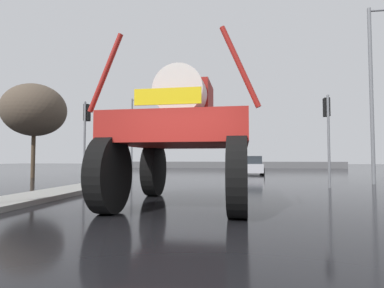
{
  "coord_description": "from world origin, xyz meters",
  "views": [
    {
      "loc": [
        1.18,
        -4.9,
        1.27
      ],
      "look_at": [
        -0.52,
        7.67,
        1.9
      ],
      "focal_mm": 28.61,
      "sensor_mm": 36.0,
      "label": 1
    }
  ],
  "objects_px": {
    "oversize_sprayer": "(186,136)",
    "streetlight_near_right": "(375,85)",
    "traffic_signal_near_right": "(327,120)",
    "streetlight_far_left": "(134,130)",
    "sedan_ahead": "(252,166)",
    "traffic_signal_near_left": "(86,124)",
    "bare_tree_left": "(34,110)"
  },
  "relations": [
    {
      "from": "oversize_sprayer",
      "to": "traffic_signal_near_right",
      "type": "xyz_separation_m",
      "value": [
        5.54,
        5.8,
        1.1
      ]
    },
    {
      "from": "oversize_sprayer",
      "to": "streetlight_near_right",
      "type": "xyz_separation_m",
      "value": [
        8.53,
        8.01,
        3.13
      ]
    },
    {
      "from": "traffic_signal_near_left",
      "to": "traffic_signal_near_right",
      "type": "xyz_separation_m",
      "value": [
        11.49,
        -0.0,
        0.01
      ]
    },
    {
      "from": "traffic_signal_near_right",
      "to": "streetlight_near_right",
      "type": "bearing_deg",
      "value": 36.49
    },
    {
      "from": "traffic_signal_near_right",
      "to": "sedan_ahead",
      "type": "bearing_deg",
      "value": 102.8
    },
    {
      "from": "traffic_signal_near_right",
      "to": "streetlight_far_left",
      "type": "distance_m",
      "value": 21.42
    },
    {
      "from": "bare_tree_left",
      "to": "streetlight_near_right",
      "type": "bearing_deg",
      "value": -7.6
    },
    {
      "from": "sedan_ahead",
      "to": "streetlight_near_right",
      "type": "bearing_deg",
      "value": -147.9
    },
    {
      "from": "streetlight_near_right",
      "to": "bare_tree_left",
      "type": "distance_m",
      "value": 21.03
    },
    {
      "from": "streetlight_far_left",
      "to": "bare_tree_left",
      "type": "distance_m",
      "value": 11.42
    },
    {
      "from": "sedan_ahead",
      "to": "traffic_signal_near_left",
      "type": "xyz_separation_m",
      "value": [
        -8.81,
        -11.76,
        2.29
      ]
    },
    {
      "from": "streetlight_near_right",
      "to": "streetlight_far_left",
      "type": "bearing_deg",
      "value": 141.81
    },
    {
      "from": "traffic_signal_near_left",
      "to": "streetlight_far_left",
      "type": "relative_size",
      "value": 0.55
    },
    {
      "from": "traffic_signal_near_left",
      "to": "sedan_ahead",
      "type": "bearing_deg",
      "value": 53.16
    },
    {
      "from": "sedan_ahead",
      "to": "bare_tree_left",
      "type": "xyz_separation_m",
      "value": [
        -15.17,
        -6.77,
        3.94
      ]
    },
    {
      "from": "sedan_ahead",
      "to": "bare_tree_left",
      "type": "relative_size",
      "value": 0.64
    },
    {
      "from": "oversize_sprayer",
      "to": "sedan_ahead",
      "type": "bearing_deg",
      "value": -7.17
    },
    {
      "from": "oversize_sprayer",
      "to": "streetlight_near_right",
      "type": "bearing_deg",
      "value": -44.7
    },
    {
      "from": "bare_tree_left",
      "to": "traffic_signal_near_right",
      "type": "bearing_deg",
      "value": -15.64
    },
    {
      "from": "streetlight_far_left",
      "to": "sedan_ahead",
      "type": "bearing_deg",
      "value": -19.33
    },
    {
      "from": "oversize_sprayer",
      "to": "bare_tree_left",
      "type": "bearing_deg",
      "value": 50.85
    },
    {
      "from": "traffic_signal_near_right",
      "to": "streetlight_near_right",
      "type": "relative_size",
      "value": 0.45
    },
    {
      "from": "traffic_signal_near_left",
      "to": "bare_tree_left",
      "type": "height_order",
      "value": "bare_tree_left"
    },
    {
      "from": "streetlight_far_left",
      "to": "bare_tree_left",
      "type": "relative_size",
      "value": 1.16
    },
    {
      "from": "oversize_sprayer",
      "to": "traffic_signal_near_left",
      "type": "distance_m",
      "value": 8.38
    },
    {
      "from": "traffic_signal_near_right",
      "to": "traffic_signal_near_left",
      "type": "bearing_deg",
      "value": 180.0
    },
    {
      "from": "streetlight_near_right",
      "to": "traffic_signal_near_left",
      "type": "bearing_deg",
      "value": -171.3
    },
    {
      "from": "oversize_sprayer",
      "to": "streetlight_far_left",
      "type": "height_order",
      "value": "streetlight_far_left"
    },
    {
      "from": "traffic_signal_near_right",
      "to": "oversize_sprayer",
      "type": "bearing_deg",
      "value": -133.68
    },
    {
      "from": "traffic_signal_near_left",
      "to": "bare_tree_left",
      "type": "xyz_separation_m",
      "value": [
        -6.36,
        4.99,
        1.65
      ]
    },
    {
      "from": "streetlight_far_left",
      "to": "bare_tree_left",
      "type": "height_order",
      "value": "streetlight_far_left"
    },
    {
      "from": "traffic_signal_near_right",
      "to": "bare_tree_left",
      "type": "xyz_separation_m",
      "value": [
        -17.84,
        5.0,
        1.64
      ]
    }
  ]
}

